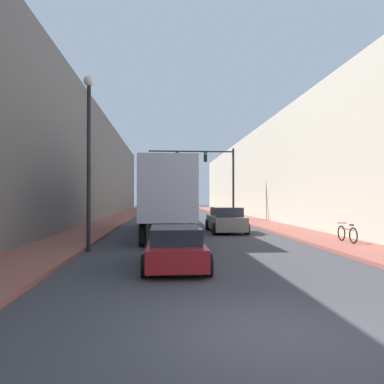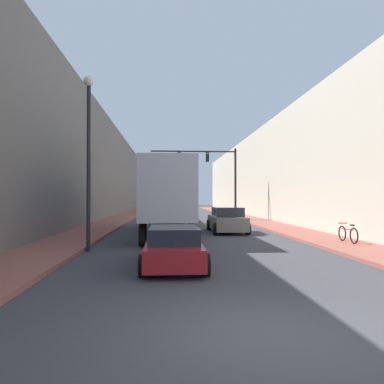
# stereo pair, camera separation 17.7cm
# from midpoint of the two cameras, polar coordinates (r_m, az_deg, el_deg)

# --- Properties ---
(ground_plane) EXTENTS (200.00, 200.00, 0.00)m
(ground_plane) POSITION_cam_midpoint_polar(r_m,az_deg,el_deg) (6.54, 11.88, -20.45)
(ground_plane) COLOR #38383D
(sidewalk_right) EXTENTS (2.73, 80.00, 0.15)m
(sidewalk_right) POSITION_cam_midpoint_polar(r_m,az_deg,el_deg) (36.86, 8.71, -4.09)
(sidewalk_right) COLOR brown
(sidewalk_right) RESTS_ON ground
(sidewalk_left) EXTENTS (2.73, 80.00, 0.15)m
(sidewalk_left) POSITION_cam_midpoint_polar(r_m,az_deg,el_deg) (36.29, -11.13, -4.14)
(sidewalk_left) COLOR brown
(sidewalk_left) RESTS_ON ground
(building_right) EXTENTS (6.00, 80.00, 9.17)m
(building_right) POSITION_cam_midpoint_polar(r_m,az_deg,el_deg) (38.06, 15.13, 2.82)
(building_right) COLOR #BCB29E
(building_right) RESTS_ON ground
(building_left) EXTENTS (6.00, 80.00, 10.56)m
(building_left) POSITION_cam_midpoint_polar(r_m,az_deg,el_deg) (37.17, -17.81, 4.00)
(building_left) COLOR #66605B
(building_left) RESTS_ON ground
(semi_truck) EXTENTS (2.60, 13.76, 4.07)m
(semi_truck) POSITION_cam_midpoint_polar(r_m,az_deg,el_deg) (22.44, -3.52, -0.62)
(semi_truck) COLOR #B2B7C1
(semi_truck) RESTS_ON ground
(sedan_car) EXTENTS (1.96, 4.23, 1.28)m
(sedan_car) POSITION_cam_midpoint_polar(r_m,az_deg,el_deg) (11.91, -2.39, -8.45)
(sedan_car) COLOR maroon
(sedan_car) RESTS_ON ground
(suv_car) EXTENTS (2.15, 4.72, 1.58)m
(suv_car) POSITION_cam_midpoint_polar(r_m,az_deg,el_deg) (23.61, 5.57, -4.30)
(suv_car) COLOR slate
(suv_car) RESTS_ON ground
(traffic_signal_gantry) EXTENTS (7.98, 0.35, 6.75)m
(traffic_signal_gantry) POSITION_cam_midpoint_polar(r_m,az_deg,el_deg) (34.92, 3.68, 3.38)
(traffic_signal_gantry) COLOR black
(traffic_signal_gantry) RESTS_ON ground
(street_lamp) EXTENTS (0.44, 0.44, 7.17)m
(street_lamp) POSITION_cam_midpoint_polar(r_m,az_deg,el_deg) (15.93, -15.16, 7.77)
(street_lamp) COLOR black
(street_lamp) RESTS_ON ground
(parked_bicycle) EXTENTS (0.44, 1.82, 0.86)m
(parked_bicycle) POSITION_cam_midpoint_polar(r_m,az_deg,el_deg) (18.51, 22.93, -5.91)
(parked_bicycle) COLOR black
(parked_bicycle) RESTS_ON sidewalk_right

